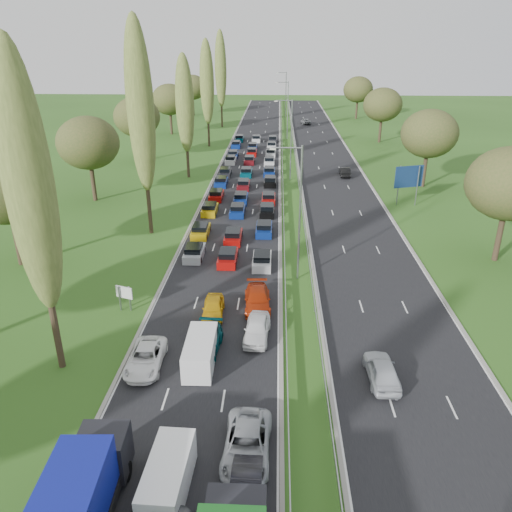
{
  "coord_description": "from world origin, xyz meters",
  "views": [
    {
      "loc": [
        2.51,
        2.18,
        19.81
      ],
      "look_at": [
        0.67,
        44.48,
        1.5
      ],
      "focal_mm": 35.0,
      "sensor_mm": 36.0,
      "label": 1
    }
  ],
  "objects_px": {
    "direction_sign": "(409,178)",
    "near_car_2": "(146,358)",
    "blue_lorry": "(77,506)",
    "info_sign": "(124,295)",
    "white_van_front": "(169,474)",
    "white_van_rear": "(201,350)"
  },
  "relations": [
    {
      "from": "blue_lorry",
      "to": "white_van_rear",
      "type": "distance_m",
      "value": 13.43
    },
    {
      "from": "white_van_front",
      "to": "direction_sign",
      "type": "relative_size",
      "value": 0.9
    },
    {
      "from": "direction_sign",
      "to": "white_van_rear",
      "type": "bearing_deg",
      "value": -121.24
    },
    {
      "from": "info_sign",
      "to": "blue_lorry",
      "type": "bearing_deg",
      "value": -79.2
    },
    {
      "from": "near_car_2",
      "to": "blue_lorry",
      "type": "height_order",
      "value": "blue_lorry"
    },
    {
      "from": "info_sign",
      "to": "direction_sign",
      "type": "bearing_deg",
      "value": 45.29
    },
    {
      "from": "blue_lorry",
      "to": "white_van_front",
      "type": "xyz_separation_m",
      "value": [
        3.25,
        2.71,
        -0.92
      ]
    },
    {
      "from": "blue_lorry",
      "to": "white_van_rear",
      "type": "bearing_deg",
      "value": 73.08
    },
    {
      "from": "near_car_2",
      "to": "white_van_front",
      "type": "relative_size",
      "value": 1.02
    },
    {
      "from": "blue_lorry",
      "to": "info_sign",
      "type": "bearing_deg",
      "value": 98.04
    },
    {
      "from": "blue_lorry",
      "to": "info_sign",
      "type": "relative_size",
      "value": 4.08
    },
    {
      "from": "direction_sign",
      "to": "blue_lorry",
      "type": "bearing_deg",
      "value": -117.13
    },
    {
      "from": "near_car_2",
      "to": "blue_lorry",
      "type": "distance_m",
      "value": 12.44
    },
    {
      "from": "white_van_rear",
      "to": "info_sign",
      "type": "bearing_deg",
      "value": 135.36
    },
    {
      "from": "blue_lorry",
      "to": "info_sign",
      "type": "xyz_separation_m",
      "value": [
        -3.77,
        19.76,
        -0.52
      ]
    },
    {
      "from": "white_van_front",
      "to": "info_sign",
      "type": "distance_m",
      "value": 18.45
    },
    {
      "from": "direction_sign",
      "to": "near_car_2",
      "type": "bearing_deg",
      "value": -124.77
    },
    {
      "from": "white_van_rear",
      "to": "info_sign",
      "type": "distance_m",
      "value": 9.78
    },
    {
      "from": "near_car_2",
      "to": "direction_sign",
      "type": "bearing_deg",
      "value": 53.54
    },
    {
      "from": "white_van_front",
      "to": "direction_sign",
      "type": "xyz_separation_m",
      "value": [
        21.78,
        46.15,
        2.6
      ]
    },
    {
      "from": "near_car_2",
      "to": "info_sign",
      "type": "relative_size",
      "value": 2.27
    },
    {
      "from": "blue_lorry",
      "to": "white_van_front",
      "type": "height_order",
      "value": "blue_lorry"
    }
  ]
}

